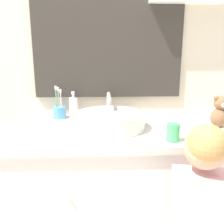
% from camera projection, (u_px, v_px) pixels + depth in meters
% --- Properties ---
extents(wall_back, '(3.20, 0.18, 2.50)m').
position_uv_depth(wall_back, '(123.00, 40.00, 1.51)').
color(wall_back, beige).
rests_on(wall_back, ground_plane).
extents(vanity_counter, '(1.21, 0.57, 0.83)m').
position_uv_depth(vanity_counter, '(123.00, 196.00, 1.43)').
color(vanity_counter, silver).
rests_on(vanity_counter, ground_plane).
extents(sink_basin, '(0.37, 0.42, 0.16)m').
position_uv_depth(sink_basin, '(110.00, 120.00, 1.32)').
color(sink_basin, silver).
rests_on(sink_basin, vanity_counter).
extents(toothbrush_holder, '(0.08, 0.08, 0.20)m').
position_uv_depth(toothbrush_holder, '(59.00, 111.00, 1.51)').
color(toothbrush_holder, '#4C93C6').
rests_on(toothbrush_holder, vanity_counter).
extents(soap_dispenser, '(0.05, 0.05, 0.17)m').
position_uv_depth(soap_dispenser, '(74.00, 108.00, 1.49)').
color(soap_dispenser, white).
rests_on(soap_dispenser, vanity_counter).
extents(teddy_bear, '(0.09, 0.08, 0.17)m').
position_uv_depth(teddy_bear, '(220.00, 112.00, 1.32)').
color(teddy_bear, brown).
rests_on(teddy_bear, vanity_counter).
extents(drinking_cup, '(0.06, 0.06, 0.08)m').
position_uv_depth(drinking_cup, '(173.00, 132.00, 1.12)').
color(drinking_cup, '#4CC670').
rests_on(drinking_cup, vanity_counter).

